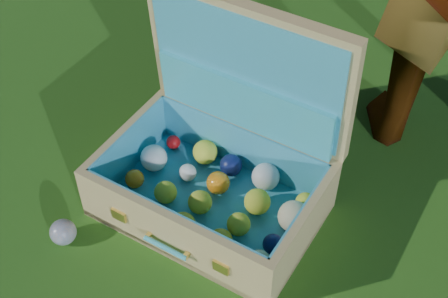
% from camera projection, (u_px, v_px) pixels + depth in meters
% --- Properties ---
extents(ground, '(60.00, 60.00, 0.00)m').
position_uv_depth(ground, '(223.00, 293.00, 1.40)').
color(ground, '#215114').
rests_on(ground, ground).
extents(stray_ball, '(0.06, 0.06, 0.06)m').
position_uv_depth(stray_ball, '(63.00, 232.00, 1.48)').
color(stray_ball, teal).
rests_on(stray_ball, ground).
extents(suitcase, '(0.53, 0.41, 0.51)m').
position_uv_depth(suitcase, '(224.00, 156.00, 1.50)').
color(suitcase, tan).
rests_on(suitcase, ground).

